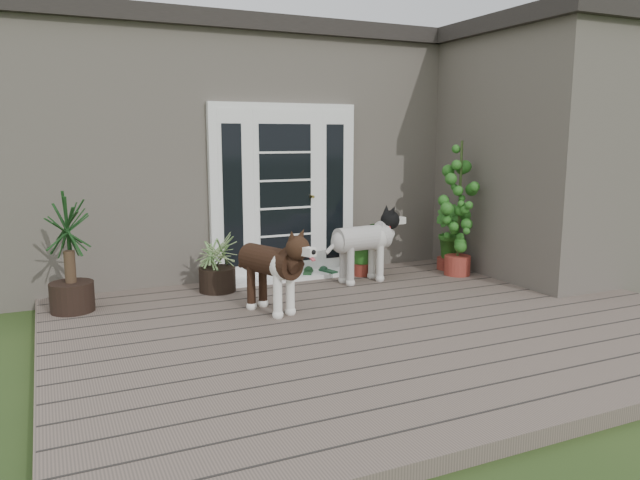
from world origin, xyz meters
name	(u,v)px	position (x,y,z in m)	size (l,w,h in m)	color
deck	(388,326)	(0.00, 0.40, 0.06)	(6.20, 4.60, 0.12)	#6B5B4C
house_main	(248,157)	(0.00, 4.65, 1.55)	(7.40, 4.00, 3.10)	#665E54
roof_main	(246,47)	(0.00, 4.65, 3.20)	(7.60, 4.20, 0.20)	#2D2826
house_wing	(540,161)	(2.90, 1.50, 1.55)	(1.60, 2.40, 3.10)	#665E54
roof_wing	(548,28)	(2.90, 1.50, 3.20)	(1.80, 2.60, 0.20)	#2D2826
door_unit	(284,191)	(-0.20, 2.60, 1.19)	(1.90, 0.14, 2.15)	white
door_step	(291,276)	(-0.20, 2.40, 0.14)	(1.60, 0.40, 0.05)	white
brindle_dog	(270,275)	(-0.93, 1.12, 0.50)	(0.39, 0.92, 0.76)	#361F13
white_dog	(362,250)	(0.52, 1.87, 0.51)	(0.40, 0.94, 0.79)	white
spider_plant	(217,260)	(-1.20, 2.16, 0.49)	(0.69, 0.69, 0.74)	#A7BE74
yucca	(69,254)	(-2.75, 1.99, 0.71)	(0.82, 0.82, 1.18)	black
herb_a	(362,251)	(0.69, 2.18, 0.43)	(0.48, 0.48, 0.62)	#1D5919
herb_b	(448,246)	(1.89, 2.02, 0.44)	(0.43, 0.43, 0.64)	#1A4E16
herb_c	(458,239)	(2.35, 2.40, 0.43)	(0.40, 0.40, 0.63)	#215117
sapling	(460,206)	(1.81, 1.70, 1.00)	(0.52, 0.52, 1.76)	#225819
clog_left	(328,272)	(0.29, 2.34, 0.17)	(0.14, 0.30, 0.09)	#163821
clog_right	(308,273)	(0.03, 2.39, 0.17)	(0.15, 0.31, 0.09)	#153419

